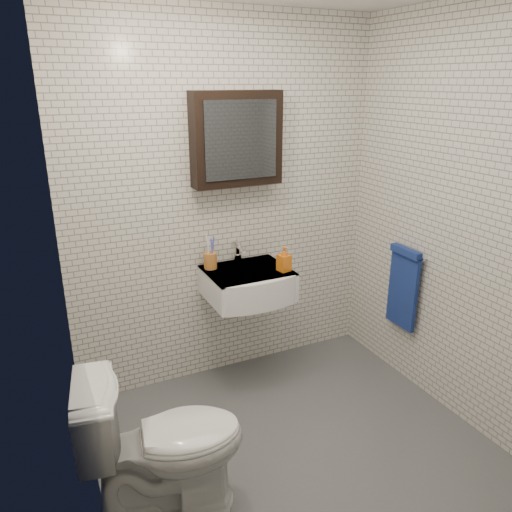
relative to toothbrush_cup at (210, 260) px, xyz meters
name	(u,v)px	position (x,y,z in m)	size (l,w,h in m)	color
ground	(295,446)	(0.16, -0.91, -0.91)	(2.20, 2.00, 0.01)	#53565B
room_shell	(302,206)	(0.16, -0.91, 0.56)	(2.22, 2.02, 2.51)	silver
washbasin	(250,285)	(0.21, -0.18, -0.15)	(0.55, 0.50, 0.20)	white
faucet	(238,253)	(0.21, 0.02, 0.01)	(0.06, 0.20, 0.15)	silver
mirror_cabinet	(237,139)	(0.21, 0.02, 0.79)	(0.60, 0.15, 0.60)	black
towel_rail	(403,284)	(1.21, -0.56, -0.19)	(0.09, 0.30, 0.58)	silver
toothbrush_cup	(210,260)	(0.00, 0.00, 0.00)	(0.12, 0.12, 0.24)	#B06B2C
soap_bottle	(284,259)	(0.43, -0.26, 0.02)	(0.08, 0.08, 0.17)	orange
toilet	(164,443)	(-0.64, -1.01, -0.52)	(0.44, 0.78, 0.79)	white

